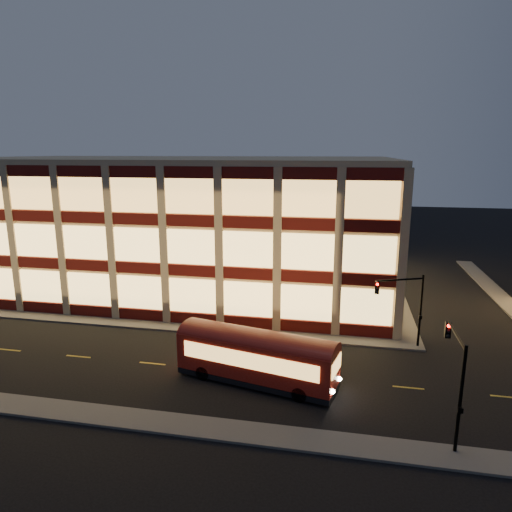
# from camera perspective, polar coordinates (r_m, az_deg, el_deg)

# --- Properties ---
(ground) EXTENTS (200.00, 200.00, 0.00)m
(ground) POSITION_cam_1_polar(r_m,az_deg,el_deg) (41.76, -14.53, -8.83)
(ground) COLOR black
(ground) RESTS_ON ground
(sidewalk_office_south) EXTENTS (54.00, 2.00, 0.15)m
(sidewalk_office_south) POSITION_cam_1_polar(r_m,az_deg,el_deg) (43.88, -17.54, -7.84)
(sidewalk_office_south) COLOR #514F4C
(sidewalk_office_south) RESTS_ON ground
(sidewalk_office_east) EXTENTS (2.00, 30.00, 0.15)m
(sidewalk_office_east) POSITION_cam_1_polar(r_m,az_deg,el_deg) (54.20, 16.68, -3.82)
(sidewalk_office_east) COLOR #514F4C
(sidewalk_office_east) RESTS_ON ground
(sidewalk_tower_west) EXTENTS (2.00, 30.00, 0.15)m
(sidewalk_tower_west) POSITION_cam_1_polar(r_m,az_deg,el_deg) (56.39, 27.89, -4.16)
(sidewalk_tower_west) COLOR #514F4C
(sidewalk_tower_west) RESTS_ON ground
(sidewalk_near) EXTENTS (100.00, 2.00, 0.15)m
(sidewalk_near) POSITION_cam_1_polar(r_m,az_deg,el_deg) (31.73, -25.12, -16.85)
(sidewalk_near) COLOR #514F4C
(sidewalk_near) RESTS_ON ground
(office_building) EXTENTS (50.45, 30.45, 14.50)m
(office_building) POSITION_cam_1_polar(r_m,az_deg,el_deg) (56.10, -10.21, 4.60)
(office_building) COLOR tan
(office_building) RESTS_ON ground
(traffic_signal_far) EXTENTS (3.79, 1.87, 6.00)m
(traffic_signal_far) POSITION_cam_1_polar(r_m,az_deg,el_deg) (37.00, 18.14, -5.15)
(traffic_signal_far) COLOR black
(traffic_signal_far) RESTS_ON ground
(traffic_signal_near) EXTENTS (0.32, 4.45, 6.00)m
(traffic_signal_near) POSITION_cam_1_polar(r_m,az_deg,el_deg) (26.86, 23.71, -12.56)
(traffic_signal_near) COLOR black
(traffic_signal_near) RESTS_ON ground
(trolley_bus) EXTENTS (11.11, 5.02, 3.65)m
(trolley_bus) POSITION_cam_1_polar(r_m,az_deg,el_deg) (31.06, 0.06, -12.15)
(trolley_bus) COLOR maroon
(trolley_bus) RESTS_ON ground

